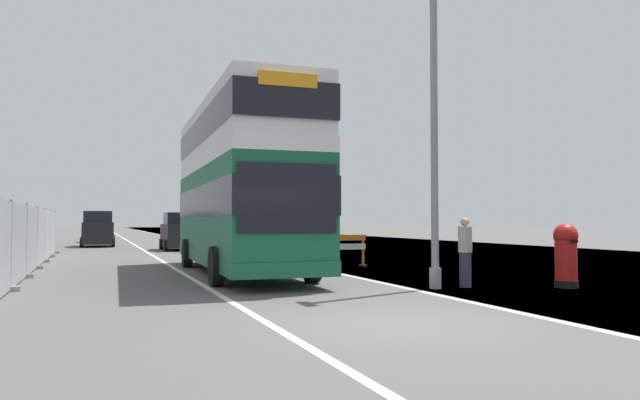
{
  "coord_description": "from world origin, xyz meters",
  "views": [
    {
      "loc": [
        -4.4,
        -8.67,
        1.65
      ],
      "look_at": [
        1.3,
        6.25,
        2.2
      ],
      "focal_mm": 33.35,
      "sensor_mm": 36.0,
      "label": 1
    }
  ],
  "objects": [
    {
      "name": "car_oncoming_near",
      "position": [
        0.19,
        25.06,
        0.99
      ],
      "size": [
        2.08,
        3.81,
        2.09
      ],
      "color": "black",
      "rests_on": "ground"
    },
    {
      "name": "roadworks_barrier",
      "position": [
        3.89,
        10.64,
        0.71
      ],
      "size": [
        1.63,
        0.47,
        1.14
      ],
      "color": "orange",
      "rests_on": "ground"
    },
    {
      "name": "pedestrian_at_kerb",
      "position": [
        4.22,
        3.81,
        0.86
      ],
      "size": [
        0.34,
        0.34,
        1.72
      ],
      "color": "#2D3342",
      "rests_on": "ground"
    },
    {
      "name": "car_receding_mid",
      "position": [
        -4.14,
        31.49,
        1.05
      ],
      "size": [
        2.02,
        4.05,
        2.23
      ],
      "color": "black",
      "rests_on": "ground"
    },
    {
      "name": "double_decker_bus",
      "position": [
        -0.13,
        9.55,
        2.77
      ],
      "size": [
        3.07,
        11.09,
        5.21
      ],
      "color": "#145638",
      "rests_on": "ground"
    },
    {
      "name": "car_receding_far",
      "position": [
        -3.88,
        39.47,
        0.94
      ],
      "size": [
        1.95,
        3.89,
        2.01
      ],
      "color": "maroon",
      "rests_on": "ground"
    },
    {
      "name": "red_pillar_postbox",
      "position": [
        6.47,
        2.83,
        0.86
      ],
      "size": [
        0.59,
        0.59,
        1.58
      ],
      "color": "black",
      "rests_on": "ground"
    },
    {
      "name": "ground",
      "position": [
        0.6,
        0.1,
        -0.05
      ],
      "size": [
        140.0,
        280.0,
        0.1
      ],
      "color": "#565451"
    },
    {
      "name": "construction_site_fence",
      "position": [
        -6.19,
        13.61,
        1.03
      ],
      "size": [
        0.44,
        20.6,
        2.14
      ],
      "color": "#A8AAAD",
      "rests_on": "ground"
    },
    {
      "name": "lamppost_foreground",
      "position": [
        3.35,
        3.8,
        3.99
      ],
      "size": [
        0.29,
        0.7,
        8.44
      ],
      "color": "gray",
      "rests_on": "ground"
    }
  ]
}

